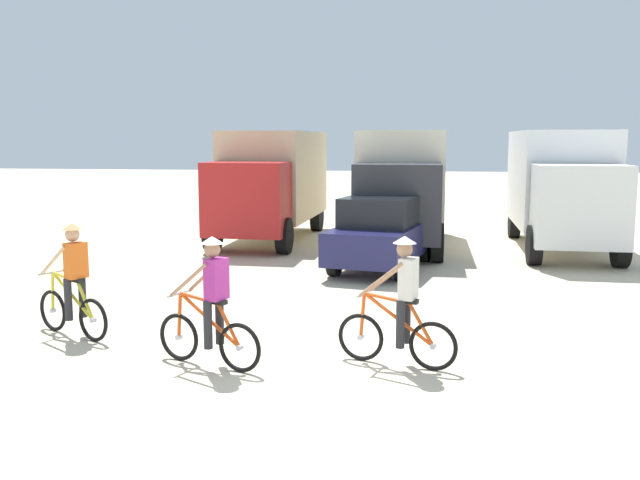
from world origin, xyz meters
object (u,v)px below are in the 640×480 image
object	(u,v)px
box_truck_tan_camper	(272,179)
cyclist_cowboy_hat	(211,307)
box_truck_avon_van	(561,184)
sedan_parked	(382,233)
box_truck_cream_rv	(402,182)
cyclist_near_camera	(401,306)
cyclist_orange_shirt	(73,284)

from	to	relation	value
box_truck_tan_camper	cyclist_cowboy_hat	distance (m)	12.56
box_truck_avon_van	sedan_parked	xyz separation A→B (m)	(-4.79, -3.81, -0.99)
box_truck_cream_rv	box_truck_avon_van	world-z (taller)	same
box_truck_avon_van	cyclist_cowboy_hat	xyz separation A→B (m)	(-6.63, -11.60, -1.03)
box_truck_cream_rv	cyclist_near_camera	xyz separation A→B (m)	(0.39, -11.24, -1.03)
sedan_parked	cyclist_near_camera	bearing A→B (deg)	-84.46
box_truck_tan_camper	cyclist_cowboy_hat	bearing A→B (deg)	-81.32
cyclist_orange_shirt	cyclist_near_camera	bearing A→B (deg)	-7.76
box_truck_avon_van	box_truck_tan_camper	bearing A→B (deg)	174.82
box_truck_avon_van	cyclist_orange_shirt	world-z (taller)	box_truck_avon_van
box_truck_tan_camper	box_truck_cream_rv	distance (m)	4.11
sedan_parked	cyclist_orange_shirt	distance (m)	8.01
box_truck_tan_camper	sedan_parked	world-z (taller)	box_truck_tan_camper
box_truck_cream_rv	cyclist_orange_shirt	size ratio (longest dim) A/B	3.71
box_truck_cream_rv	cyclist_cowboy_hat	distance (m)	11.90
cyclist_orange_shirt	cyclist_near_camera	size ratio (longest dim) A/B	1.00
cyclist_orange_shirt	cyclist_cowboy_hat	distance (m)	2.83
cyclist_cowboy_hat	cyclist_near_camera	size ratio (longest dim) A/B	1.00
cyclist_cowboy_hat	cyclist_near_camera	distance (m)	2.59
box_truck_cream_rv	cyclist_near_camera	distance (m)	11.29
cyclist_orange_shirt	box_truck_tan_camper	bearing A→B (deg)	86.39
box_truck_avon_van	cyclist_cowboy_hat	distance (m)	13.40
box_truck_cream_rv	cyclist_orange_shirt	world-z (taller)	box_truck_cream_rv
box_truck_cream_rv	box_truck_avon_van	size ratio (longest dim) A/B	0.99
box_truck_cream_rv	cyclist_near_camera	size ratio (longest dim) A/B	3.71
box_truck_avon_van	sedan_parked	world-z (taller)	box_truck_avon_van
cyclist_cowboy_hat	cyclist_near_camera	bearing A→B (deg)	9.34
box_truck_tan_camper	box_truck_avon_van	distance (m)	8.56
cyclist_near_camera	cyclist_orange_shirt	bearing A→B (deg)	172.24
box_truck_cream_rv	cyclist_orange_shirt	distance (m)	11.61
box_truck_cream_rv	box_truck_tan_camper	bearing A→B (deg)	170.00
cyclist_orange_shirt	sedan_parked	bearing A→B (deg)	56.33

